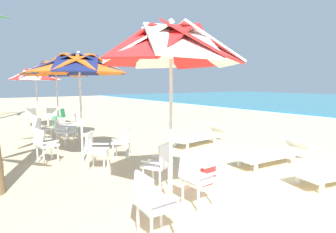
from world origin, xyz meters
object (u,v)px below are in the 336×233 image
at_px(plastic_chair_0, 152,201).
at_px(plastic_chair_5, 44,143).
at_px(plastic_chair_1, 159,163).
at_px(plastic_chair_10, 32,116).
at_px(cooler_box, 201,172).
at_px(plastic_chair_3, 95,148).
at_px(plastic_chair_11, 52,116).
at_px(plastic_chair_8, 41,128).
at_px(beach_umbrella_0, 171,48).
at_px(beach_umbrella_2, 56,70).
at_px(plastic_chair_7, 73,124).
at_px(beach_umbrella_1, 79,66).
at_px(beach_umbrella_3, 36,75).
at_px(plastic_chair_9, 60,117).
at_px(plastic_chair_4, 124,140).
at_px(plastic_chair_2, 195,176).
at_px(sun_lounger_3, 200,136).
at_px(plastic_chair_6, 63,130).
at_px(sun_lounger_2, 273,153).

xyz_separation_m(plastic_chair_0, plastic_chair_5, (-4.25, -0.43, 0.00)).
relative_size(plastic_chair_1, plastic_chair_10, 1.00).
distance_m(plastic_chair_0, cooler_box, 2.17).
height_order(plastic_chair_3, plastic_chair_11, same).
xyz_separation_m(plastic_chair_5, cooler_box, (3.17, 2.29, -0.30)).
bearing_deg(plastic_chair_11, plastic_chair_8, -17.58).
height_order(beach_umbrella_0, plastic_chair_5, beach_umbrella_0).
relative_size(plastic_chair_1, plastic_chair_3, 1.00).
xyz_separation_m(beach_umbrella_2, plastic_chair_8, (-0.16, -0.54, -1.90)).
distance_m(plastic_chair_5, plastic_chair_7, 3.07).
xyz_separation_m(beach_umbrella_0, plastic_chair_11, (-9.62, 0.32, -1.97)).
bearing_deg(beach_umbrella_1, beach_umbrella_3, -179.92).
distance_m(plastic_chair_3, plastic_chair_9, 6.46).
bearing_deg(plastic_chair_11, plastic_chair_1, -0.13).
bearing_deg(beach_umbrella_3, plastic_chair_3, 0.64).
relative_size(plastic_chair_4, plastic_chair_10, 1.00).
xyz_separation_m(plastic_chair_9, plastic_chair_11, (-0.64, -0.19, 0.00)).
xyz_separation_m(plastic_chair_1, plastic_chair_2, (0.92, 0.06, 0.00)).
bearing_deg(beach_umbrella_3, plastic_chair_1, 4.37).
bearing_deg(sun_lounger_3, plastic_chair_6, -124.49).
distance_m(plastic_chair_5, beach_umbrella_2, 3.16).
bearing_deg(plastic_chair_3, plastic_chair_4, 113.87).
height_order(plastic_chair_7, sun_lounger_2, plastic_chair_7).
xyz_separation_m(beach_umbrella_2, plastic_chair_11, (-3.52, 0.53, -1.90)).
height_order(beach_umbrella_2, plastic_chair_8, beach_umbrella_2).
xyz_separation_m(plastic_chair_2, plastic_chair_5, (-3.90, -1.47, 0.00)).
distance_m(plastic_chair_4, beach_umbrella_2, 3.76).
bearing_deg(beach_umbrella_2, sun_lounger_2, 32.29).
bearing_deg(beach_umbrella_1, cooler_box, 29.35).
bearing_deg(plastic_chair_4, plastic_chair_5, -113.59).
bearing_deg(beach_umbrella_3, plastic_chair_11, 127.25).
bearing_deg(plastic_chair_9, plastic_chair_7, -3.63).
height_order(plastic_chair_6, plastic_chair_9, same).
distance_m(plastic_chair_3, plastic_chair_5, 1.45).
bearing_deg(beach_umbrella_0, plastic_chair_1, 158.62).
relative_size(beach_umbrella_3, plastic_chair_9, 3.07).
xyz_separation_m(plastic_chair_4, plastic_chair_6, (-2.51, -0.88, 0.00)).
distance_m(plastic_chair_4, plastic_chair_11, 6.66).
height_order(plastic_chair_7, sun_lounger_3, plastic_chair_7).
relative_size(plastic_chair_4, plastic_chair_5, 1.00).
xyz_separation_m(beach_umbrella_2, cooler_box, (5.53, 1.39, -2.20)).
bearing_deg(sun_lounger_3, beach_umbrella_3, -148.72).
height_order(beach_umbrella_2, beach_umbrella_3, beach_umbrella_2).
bearing_deg(plastic_chair_6, plastic_chair_1, 6.35).
distance_m(beach_umbrella_1, plastic_chair_11, 6.67).
height_order(plastic_chair_11, sun_lounger_2, plastic_chair_11).
xyz_separation_m(plastic_chair_8, sun_lounger_3, (3.25, 4.12, -0.22)).
bearing_deg(beach_umbrella_3, beach_umbrella_0, 2.12).
distance_m(plastic_chair_11, cooler_box, 9.09).
bearing_deg(sun_lounger_2, plastic_chair_6, -144.51).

